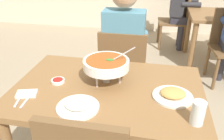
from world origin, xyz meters
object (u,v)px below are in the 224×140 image
(dining_table_main, at_px, (108,102))
(patron_bg_left, at_px, (180,4))
(appetizer_plate, at_px, (173,95))
(chair_bg_left, at_px, (178,18))
(diner_main, at_px, (124,45))
(drink_glass, at_px, (198,114))
(curry_bowl, at_px, (106,64))
(sauce_dish, at_px, (58,80))
(chair_diner_main, at_px, (123,70))
(rice_plate, at_px, (78,105))

(dining_table_main, height_order, patron_bg_left, patron_bg_left)
(appetizer_plate, height_order, chair_bg_left, chair_bg_left)
(diner_main, distance_m, drink_glass, 1.11)
(curry_bowl, xyz_separation_m, sauce_dish, (-0.32, -0.07, -0.12))
(chair_diner_main, bearing_deg, drink_glass, -61.42)
(dining_table_main, distance_m, patron_bg_left, 2.75)
(curry_bowl, height_order, patron_bg_left, patron_bg_left)
(chair_bg_left, bearing_deg, patron_bg_left, -102.88)
(sauce_dish, bearing_deg, diner_main, 64.95)
(dining_table_main, distance_m, drink_glass, 0.60)
(rice_plate, height_order, patron_bg_left, patron_bg_left)
(dining_table_main, height_order, curry_bowl, curry_bowl)
(dining_table_main, relative_size, chair_diner_main, 1.35)
(diner_main, distance_m, rice_plate, 0.99)
(chair_diner_main, height_order, appetizer_plate, chair_diner_main)
(appetizer_plate, bearing_deg, chair_bg_left, 85.71)
(diner_main, distance_m, patron_bg_left, 2.04)
(curry_bowl, xyz_separation_m, appetizer_plate, (0.43, -0.11, -0.11))
(rice_plate, bearing_deg, curry_bowl, 73.96)
(dining_table_main, height_order, diner_main, diner_main)
(curry_bowl, bearing_deg, appetizer_plate, -14.42)
(diner_main, distance_m, sauce_dish, 0.80)
(diner_main, xyz_separation_m, curry_bowl, (-0.02, -0.66, 0.12))
(sauce_dish, height_order, chair_bg_left, chair_bg_left)
(appetizer_plate, distance_m, patron_bg_left, 2.72)
(chair_diner_main, height_order, patron_bg_left, patron_bg_left)
(diner_main, bearing_deg, sauce_dish, -115.05)
(chair_diner_main, relative_size, rice_plate, 3.75)
(curry_bowl, bearing_deg, patron_bg_left, 76.51)
(curry_bowl, bearing_deg, dining_table_main, -72.36)
(chair_diner_main, bearing_deg, sauce_dish, -116.08)
(dining_table_main, xyz_separation_m, diner_main, (0.00, 0.73, 0.13))
(chair_diner_main, height_order, drink_glass, chair_diner_main)
(curry_bowl, xyz_separation_m, drink_glass, (0.54, -0.33, -0.07))
(sauce_dish, relative_size, chair_bg_left, 0.10)
(dining_table_main, bearing_deg, patron_bg_left, 77.33)
(diner_main, bearing_deg, appetizer_plate, -62.08)
(rice_plate, xyz_separation_m, chair_bg_left, (0.73, 2.98, -0.24))
(chair_bg_left, bearing_deg, dining_table_main, -102.67)
(dining_table_main, xyz_separation_m, appetizer_plate, (0.41, -0.04, 0.13))
(drink_glass, bearing_deg, chair_diner_main, 118.58)
(chair_diner_main, relative_size, diner_main, 0.69)
(chair_bg_left, bearing_deg, sauce_dish, -109.26)
(dining_table_main, xyz_separation_m, chair_bg_left, (0.61, 2.73, -0.11))
(chair_diner_main, distance_m, appetizer_plate, 0.87)
(dining_table_main, bearing_deg, rice_plate, -114.82)
(appetizer_plate, height_order, drink_glass, drink_glass)
(appetizer_plate, height_order, patron_bg_left, patron_bg_left)
(chair_diner_main, bearing_deg, dining_table_main, -90.00)
(diner_main, relative_size, chair_bg_left, 1.46)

